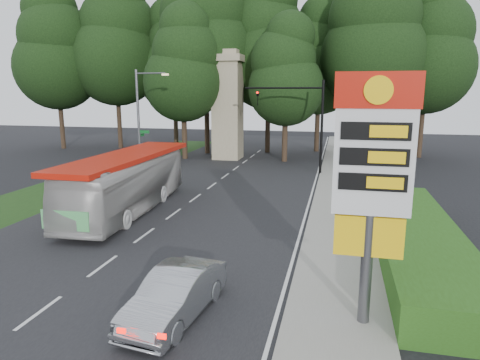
% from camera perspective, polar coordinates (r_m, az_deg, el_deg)
% --- Properties ---
extents(ground, '(120.00, 120.00, 0.00)m').
position_cam_1_polar(ground, '(14.03, -26.48, -16.60)').
color(ground, black).
rests_on(ground, ground).
extents(road_surface, '(14.00, 80.00, 0.02)m').
position_cam_1_polar(road_surface, '(23.75, -7.96, -3.87)').
color(road_surface, black).
rests_on(road_surface, ground).
extents(sidewalk_right, '(3.00, 80.00, 0.12)m').
position_cam_1_polar(sidewalk_right, '(22.24, 13.04, -5.03)').
color(sidewalk_right, gray).
rests_on(sidewalk_right, ground).
extents(grass_verge_left, '(5.00, 50.00, 0.02)m').
position_cam_1_polar(grass_verge_left, '(33.23, -19.66, 0.05)').
color(grass_verge_left, '#193814').
rests_on(grass_verge_left, ground).
extents(hedge, '(3.00, 14.00, 1.20)m').
position_cam_1_polar(hedge, '(18.53, 22.44, -7.30)').
color(hedge, '#275015').
rests_on(hedge, ground).
extents(gas_station_pylon, '(2.10, 0.45, 6.85)m').
position_cam_1_polar(gas_station_pylon, '(11.51, 17.29, 1.59)').
color(gas_station_pylon, '#59595E').
rests_on(gas_station_pylon, ground).
extents(traffic_signal_mast, '(6.10, 0.35, 7.20)m').
position_cam_1_polar(traffic_signal_mast, '(33.46, 8.64, 8.74)').
color(traffic_signal_mast, black).
rests_on(traffic_signal_mast, ground).
extents(streetlight_signs, '(2.75, 0.98, 8.00)m').
position_cam_1_polar(streetlight_signs, '(34.92, -13.09, 8.31)').
color(streetlight_signs, '#59595E').
rests_on(streetlight_signs, ground).
extents(monument, '(3.00, 3.00, 10.05)m').
position_cam_1_polar(monument, '(40.67, -1.66, 10.00)').
color(monument, '#9C8F6F').
rests_on(monument, ground).
extents(tree_far_west, '(8.96, 8.96, 17.60)m').
position_cam_1_polar(tree_far_west, '(52.23, -23.38, 15.60)').
color(tree_far_west, '#2D2116').
rests_on(tree_far_west, ground).
extents(tree_west_mid, '(9.80, 9.80, 19.25)m').
position_cam_1_polar(tree_west_mid, '(50.83, -16.36, 17.34)').
color(tree_west_mid, '#2D2116').
rests_on(tree_west_mid, ground).
extents(tree_west_near, '(8.40, 8.40, 16.50)m').
position_cam_1_polar(tree_west_near, '(49.94, -8.82, 15.84)').
color(tree_west_near, '#2D2116').
rests_on(tree_west_near, ground).
extents(tree_center_left, '(10.08, 10.08, 19.80)m').
position_cam_1_polar(tree_center_left, '(44.72, -4.62, 19.01)').
color(tree_center_left, '#2D2116').
rests_on(tree_center_left, ground).
extents(tree_center_right, '(9.24, 9.24, 18.15)m').
position_cam_1_polar(tree_center_right, '(45.16, 3.86, 17.67)').
color(tree_center_right, '#2D2116').
rests_on(tree_center_right, ground).
extents(tree_east_near, '(8.12, 8.12, 15.95)m').
position_cam_1_polar(tree_east_near, '(46.49, 10.58, 15.68)').
color(tree_east_near, '#2D2116').
rests_on(tree_east_near, ground).
extents(tree_east_mid, '(9.52, 9.52, 18.70)m').
position_cam_1_polar(tree_east_mid, '(42.69, 17.46, 17.97)').
color(tree_east_mid, '#2D2116').
rests_on(tree_east_mid, ground).
extents(tree_far_east, '(8.68, 8.68, 17.05)m').
position_cam_1_polar(tree_far_east, '(45.15, 23.77, 15.89)').
color(tree_far_east, '#2D2116').
rests_on(tree_far_east, ground).
extents(tree_monument_left, '(7.28, 7.28, 14.30)m').
position_cam_1_polar(tree_monument_left, '(40.97, -7.67, 14.91)').
color(tree_monument_left, '#2D2116').
rests_on(tree_monument_left, ground).
extents(tree_monument_right, '(6.72, 6.72, 13.20)m').
position_cam_1_polar(tree_monument_right, '(39.15, 6.18, 14.12)').
color(tree_monument_right, '#2D2116').
rests_on(tree_monument_right, ground).
extents(transit_bus, '(3.31, 11.27, 3.10)m').
position_cam_1_polar(transit_bus, '(23.60, -14.80, -0.41)').
color(transit_bus, beige).
rests_on(transit_bus, ground).
extents(sedan_silver, '(1.98, 4.39, 1.40)m').
position_cam_1_polar(sedan_silver, '(12.72, -8.63, -14.87)').
color(sedan_silver, '#A2A4A9').
rests_on(sedan_silver, ground).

